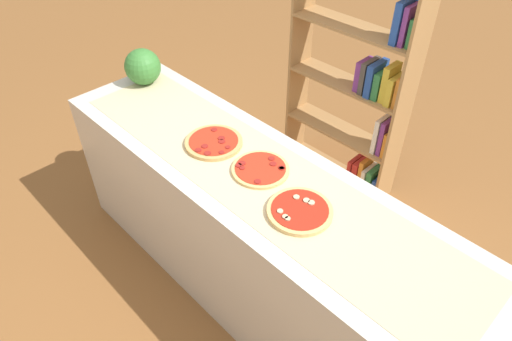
{
  "coord_description": "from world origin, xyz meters",
  "views": [
    {
      "loc": [
        1.18,
        -1.16,
        2.33
      ],
      "look_at": [
        0.0,
        0.0,
        0.92
      ],
      "focal_mm": 31.98,
      "sensor_mm": 36.0,
      "label": 1
    }
  ],
  "objects_px": {
    "pizza_pepperoni_0": "(214,142)",
    "pizza_pepperoni_1": "(260,169)",
    "watermelon": "(143,67)",
    "pizza_mushroom_2": "(300,211)",
    "bookshelf": "(361,98)"
  },
  "relations": [
    {
      "from": "pizza_mushroom_2",
      "to": "watermelon",
      "type": "distance_m",
      "value": 1.44
    },
    {
      "from": "pizza_pepperoni_0",
      "to": "pizza_mushroom_2",
      "type": "xyz_separation_m",
      "value": [
        0.64,
        -0.05,
        0.0
      ]
    },
    {
      "from": "pizza_pepperoni_0",
      "to": "pizza_pepperoni_1",
      "type": "xyz_separation_m",
      "value": [
        0.32,
        0.02,
        -0.0
      ]
    },
    {
      "from": "pizza_mushroom_2",
      "to": "bookshelf",
      "type": "relative_size",
      "value": 0.18
    },
    {
      "from": "pizza_mushroom_2",
      "to": "pizza_pepperoni_1",
      "type": "bearing_deg",
      "value": 166.48
    },
    {
      "from": "pizza_pepperoni_1",
      "to": "watermelon",
      "type": "xyz_separation_m",
      "value": [
        -1.11,
        0.08,
        0.1
      ]
    },
    {
      "from": "pizza_pepperoni_0",
      "to": "watermelon",
      "type": "relative_size",
      "value": 1.36
    },
    {
      "from": "pizza_pepperoni_1",
      "to": "watermelon",
      "type": "bearing_deg",
      "value": 175.71
    },
    {
      "from": "pizza_mushroom_2",
      "to": "bookshelf",
      "type": "bearing_deg",
      "value": 113.01
    },
    {
      "from": "bookshelf",
      "to": "pizza_pepperoni_0",
      "type": "bearing_deg",
      "value": -95.84
    },
    {
      "from": "pizza_pepperoni_0",
      "to": "watermelon",
      "type": "bearing_deg",
      "value": 172.28
    },
    {
      "from": "watermelon",
      "to": "bookshelf",
      "type": "height_order",
      "value": "bookshelf"
    },
    {
      "from": "pizza_pepperoni_0",
      "to": "pizza_pepperoni_1",
      "type": "bearing_deg",
      "value": 4.21
    },
    {
      "from": "bookshelf",
      "to": "pizza_pepperoni_1",
      "type": "bearing_deg",
      "value": -80.12
    },
    {
      "from": "pizza_pepperoni_0",
      "to": "pizza_pepperoni_1",
      "type": "height_order",
      "value": "pizza_pepperoni_0"
    }
  ]
}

